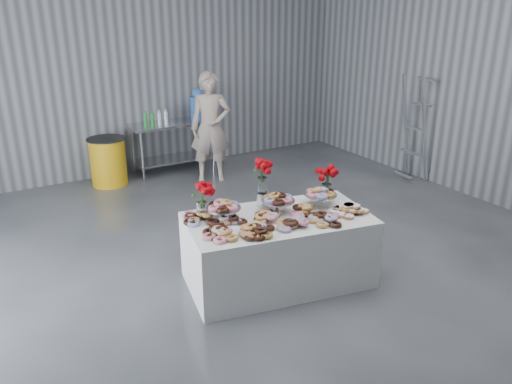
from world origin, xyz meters
TOP-DOWN VIEW (x-y plane):
  - ground at (0.00, 0.00)m, footprint 9.00×9.00m
  - room_walls at (-0.27, 0.07)m, footprint 8.04×9.04m
  - display_table at (0.01, 0.04)m, footprint 2.05×1.34m
  - prep_table at (0.47, 4.10)m, footprint 1.50×0.60m
  - donut_mounds at (0.01, -0.01)m, footprint 1.92×1.13m
  - cake_stand_left at (-0.50, 0.29)m, footprint 0.36×0.36m
  - cake_stand_mid at (0.09, 0.17)m, footprint 0.36×0.36m
  - cake_stand_right at (0.58, 0.08)m, footprint 0.36×0.36m
  - danish_pile at (0.72, -0.25)m, footprint 0.48×0.48m
  - bouquet_left at (-0.68, 0.42)m, footprint 0.26×0.26m
  - bouquet_right at (0.75, 0.20)m, footprint 0.26×0.26m
  - bouquet_center at (0.03, 0.39)m, footprint 0.26×0.26m
  - water_jug at (0.97, 4.10)m, footprint 0.28×0.28m
  - drink_bottles at (0.15, 4.00)m, footprint 0.54×0.08m
  - person at (0.86, 3.40)m, footprint 0.78×0.66m
  - trash_barrel at (-0.70, 4.04)m, footprint 0.62×0.62m
  - stepladder at (3.75, 1.66)m, footprint 0.60×0.45m

SIDE VIEW (x-z plane):
  - ground at x=0.00m, z-range 0.00..0.00m
  - display_table at x=0.01m, z-range 0.00..0.75m
  - trash_barrel at x=-0.70m, z-range 0.00..0.79m
  - prep_table at x=0.47m, z-range 0.17..1.07m
  - donut_mounds at x=0.01m, z-range 0.75..0.84m
  - danish_pile at x=0.72m, z-range 0.75..0.86m
  - cake_stand_left at x=-0.50m, z-range 0.80..0.98m
  - cake_stand_mid at x=0.09m, z-range 0.80..0.98m
  - cake_stand_right at x=0.58m, z-range 0.80..0.98m
  - stepladder at x=3.75m, z-range -0.01..1.79m
  - person at x=0.86m, z-range 0.00..1.81m
  - drink_bottles at x=0.15m, z-range 0.90..1.17m
  - bouquet_left at x=-0.68m, z-range 0.84..1.26m
  - bouquet_right at x=0.75m, z-range 0.84..1.26m
  - bouquet_center at x=0.03m, z-range 0.84..1.41m
  - water_jug at x=0.97m, z-range 0.87..1.43m
  - room_walls at x=-0.27m, z-range 0.63..4.65m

